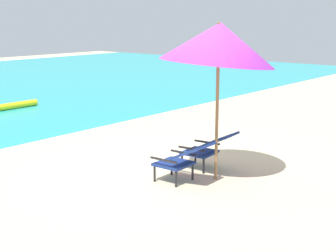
% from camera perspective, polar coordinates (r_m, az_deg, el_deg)
% --- Properties ---
extents(ground_plane, '(40.00, 40.00, 0.00)m').
position_cam_1_polar(ground_plane, '(10.98, -14.68, -1.21)').
color(ground_plane, beige).
extents(swim_buoy, '(1.60, 0.18, 0.18)m').
position_cam_1_polar(swim_buoy, '(14.50, -17.68, 2.25)').
color(swim_buoy, yellow).
rests_on(swim_buoy, ocean_band).
extents(lounge_chair_left, '(0.57, 0.89, 0.68)m').
position_cam_1_polar(lounge_chair_left, '(7.59, 1.72, -3.73)').
color(lounge_chair_left, navy).
rests_on(lounge_chair_left, ground_plane).
extents(lounge_chair_right, '(0.62, 0.92, 0.68)m').
position_cam_1_polar(lounge_chair_right, '(8.26, 4.72, -2.41)').
color(lounge_chair_right, navy).
rests_on(lounge_chair_right, ground_plane).
extents(beach_umbrella_center, '(2.50, 2.49, 2.54)m').
position_cam_1_polar(beach_umbrella_center, '(7.53, 5.90, 9.57)').
color(beach_umbrella_center, olive).
rests_on(beach_umbrella_center, ground_plane).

